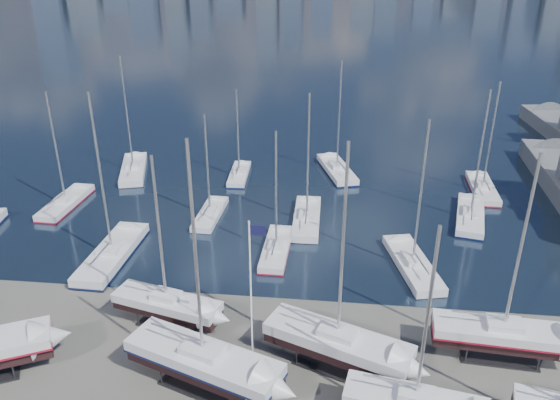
# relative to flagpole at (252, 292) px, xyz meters

# --- Properties ---
(ground) EXTENTS (1400.00, 1400.00, 0.00)m
(ground) POSITION_rel_flagpole_xyz_m (-2.04, -0.27, -7.26)
(ground) COLOR #605E59
(ground) RESTS_ON ground
(water) EXTENTS (1400.00, 600.00, 0.40)m
(water) POSITION_rel_flagpole_xyz_m (-2.04, 309.73, -7.41)
(water) COLOR #1B263F
(water) RESTS_ON ground
(sailboat_cradle_2) EXTENTS (9.35, 4.74, 14.80)m
(sailboat_cradle_2) POSITION_rel_flagpole_xyz_m (-7.88, 5.02, -5.25)
(sailboat_cradle_2) COLOR #2D2D33
(sailboat_cradle_2) RESTS_ON ground
(sailboat_cradle_3) EXTENTS (11.86, 7.00, 18.34)m
(sailboat_cradle_3) POSITION_rel_flagpole_xyz_m (-3.29, -1.39, -5.07)
(sailboat_cradle_3) COLOR #2D2D33
(sailboat_cradle_3) RESTS_ON ground
(sailboat_cradle_4) EXTENTS (11.15, 6.85, 17.51)m
(sailboat_cradle_4) POSITION_rel_flagpole_xyz_m (5.88, 1.62, -5.11)
(sailboat_cradle_4) COLOR #2D2D33
(sailboat_cradle_4) RESTS_ON ground
(sailboat_cradle_6) EXTENTS (10.35, 3.62, 16.39)m
(sailboat_cradle_6) POSITION_rel_flagpole_xyz_m (18.03, 4.01, -5.17)
(sailboat_cradle_6) COLOR #2D2D33
(sailboat_cradle_6) RESTS_ON ground
(sailboat_moored_1) EXTENTS (3.10, 9.82, 14.54)m
(sailboat_moored_1) POSITION_rel_flagpole_xyz_m (-26.82, 25.74, -6.95)
(sailboat_moored_1) COLOR black
(sailboat_moored_1) RESTS_ON water
(sailboat_moored_2) EXTENTS (6.01, 11.39, 16.56)m
(sailboat_moored_2) POSITION_rel_flagpole_xyz_m (-22.51, 36.90, -6.94)
(sailboat_moored_2) COLOR black
(sailboat_moored_2) RESTS_ON water
(sailboat_moored_3) EXTENTS (3.65, 11.87, 17.60)m
(sailboat_moored_3) POSITION_rel_flagpole_xyz_m (-16.54, 14.64, -6.95)
(sailboat_moored_3) COLOR black
(sailboat_moored_3) RESTS_ON water
(sailboat_moored_4) EXTENTS (2.63, 8.49, 12.71)m
(sailboat_moored_4) POSITION_rel_flagpole_xyz_m (-8.96, 24.72, -6.94)
(sailboat_moored_4) COLOR black
(sailboat_moored_4) RESTS_ON water
(sailboat_moored_5) EXTENTS (2.78, 8.47, 12.49)m
(sailboat_moored_5) POSITION_rel_flagpole_xyz_m (-7.81, 37.04, -6.95)
(sailboat_moored_5) COLOR black
(sailboat_moored_5) RESTS_ON water
(sailboat_moored_6) EXTENTS (2.63, 9.02, 13.44)m
(sailboat_moored_6) POSITION_rel_flagpole_xyz_m (-0.47, 17.61, -6.95)
(sailboat_moored_6) COLOR black
(sailboat_moored_6) RESTS_ON water
(sailboat_moored_7) EXTENTS (3.04, 10.27, 15.43)m
(sailboat_moored_7) POSITION_rel_flagpole_xyz_m (2.14, 24.67, -6.94)
(sailboat_moored_7) COLOR black
(sailboat_moored_7) RESTS_ON water
(sailboat_moored_8) EXTENTS (6.06, 11.10, 15.98)m
(sailboat_moored_8) POSITION_rel_flagpole_xyz_m (5.24, 40.04, -6.95)
(sailboat_moored_8) COLOR black
(sailboat_moored_8) RESTS_ON water
(sailboat_moored_9) EXTENTS (5.18, 10.68, 15.54)m
(sailboat_moored_9) POSITION_rel_flagpole_xyz_m (12.91, 16.04, -6.94)
(sailboat_moored_9) COLOR black
(sailboat_moored_9) RESTS_ON water
(sailboat_moored_10) EXTENTS (5.04, 10.83, 15.62)m
(sailboat_moored_10) POSITION_rel_flagpole_xyz_m (20.58, 27.48, -6.95)
(sailboat_moored_10) COLOR black
(sailboat_moored_10) RESTS_ON water
(sailboat_moored_11) EXTENTS (3.06, 9.89, 14.66)m
(sailboat_moored_11) POSITION_rel_flagpole_xyz_m (23.71, 35.66, -6.95)
(sailboat_moored_11) COLOR black
(sailboat_moored_11) RESTS_ON water
(flagpole) EXTENTS (1.11, 0.12, 12.55)m
(flagpole) POSITION_rel_flagpole_xyz_m (0.00, 0.00, 0.00)
(flagpole) COLOR white
(flagpole) RESTS_ON ground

